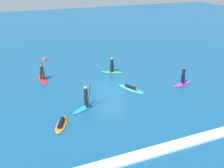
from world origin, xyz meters
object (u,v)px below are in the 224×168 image
object	(u,v)px
surfer_on_red_board	(42,76)
surfer_on_orange_board	(61,123)
surfer_on_green_board	(112,69)
surfer_on_blue_board	(86,102)
surfer_on_teal_board	(131,88)
surfer_on_purple_board	(183,81)
marker_buoy	(44,59)

from	to	relation	value
surfer_on_red_board	surfer_on_orange_board	size ratio (longest dim) A/B	1.26
surfer_on_green_board	surfer_on_blue_board	xyz separation A→B (m)	(-5.40, -6.97, 0.00)
surfer_on_green_board	surfer_on_orange_board	size ratio (longest dim) A/B	1.00
surfer_on_red_board	surfer_on_orange_board	bearing A→B (deg)	-2.52
surfer_on_red_board	surfer_on_teal_board	world-z (taller)	surfer_on_red_board
surfer_on_teal_board	surfer_on_red_board	bearing A→B (deg)	-150.37
surfer_on_purple_board	surfer_on_orange_board	distance (m)	13.70
surfer_on_red_board	marker_buoy	bearing A→B (deg)	167.58
surfer_on_green_board	surfer_on_orange_board	world-z (taller)	surfer_on_green_board
surfer_on_purple_board	surfer_on_blue_board	xyz separation A→B (m)	(-10.72, -0.91, 0.05)
surfer_on_red_board	surfer_on_purple_board	size ratio (longest dim) A/B	1.20
surfer_on_blue_board	surfer_on_orange_board	world-z (taller)	surfer_on_blue_board
surfer_on_red_board	surfer_on_green_board	distance (m)	7.77
marker_buoy	surfer_on_purple_board	bearing A→B (deg)	-49.81
surfer_on_teal_board	surfer_on_blue_board	xyz separation A→B (m)	(-5.27, -1.91, 0.36)
surfer_on_red_board	surfer_on_green_board	size ratio (longest dim) A/B	1.26
marker_buoy	surfer_on_red_board	bearing A→B (deg)	-101.95
surfer_on_orange_board	surfer_on_green_board	bearing A→B (deg)	-16.41
surfer_on_green_board	surfer_on_orange_board	xyz separation A→B (m)	(-8.07, -8.97, -0.32)
surfer_on_purple_board	marker_buoy	world-z (taller)	surfer_on_purple_board
surfer_on_green_board	surfer_on_red_board	bearing A→B (deg)	-155.39
surfer_on_green_board	marker_buoy	xyz separation A→B (m)	(-6.29, 7.67, -0.32)
surfer_on_purple_board	surfer_on_orange_board	world-z (taller)	surfer_on_purple_board
surfer_on_red_board	surfer_on_purple_board	bearing A→B (deg)	61.31
surfer_on_purple_board	marker_buoy	bearing A→B (deg)	112.87
surfer_on_red_board	marker_buoy	xyz separation A→B (m)	(1.43, 6.74, -0.24)
surfer_on_orange_board	surfer_on_red_board	bearing A→B (deg)	23.52
surfer_on_blue_board	surfer_on_orange_board	distance (m)	3.35
surfer_on_orange_board	surfer_on_blue_board	bearing A→B (deg)	-27.68
surfer_on_blue_board	marker_buoy	distance (m)	14.68
surfer_on_blue_board	surfer_on_teal_board	bearing A→B (deg)	-10.18
surfer_on_blue_board	surfer_on_purple_board	bearing A→B (deg)	-25.19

